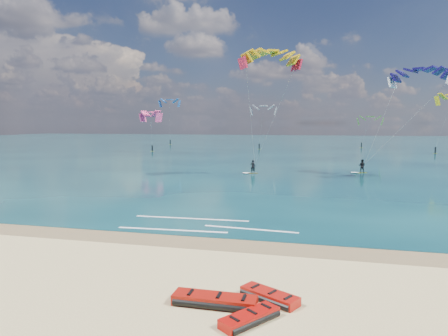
% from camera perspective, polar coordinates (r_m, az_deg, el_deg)
% --- Properties ---
extents(ground, '(320.00, 320.00, 0.00)m').
position_cam_1_polar(ground, '(58.55, 5.51, -0.08)').
color(ground, tan).
rests_on(ground, ground).
extents(wet_sand_strip, '(320.00, 2.40, 0.01)m').
position_cam_1_polar(wet_sand_strip, '(23.03, -7.17, -10.26)').
color(wet_sand_strip, olive).
rests_on(wet_sand_strip, ground).
extents(sea, '(320.00, 200.00, 0.04)m').
position_cam_1_polar(sea, '(122.08, 9.55, 3.25)').
color(sea, '#092732').
rests_on(sea, ground).
extents(packed_kite_left, '(3.31, 1.24, 0.44)m').
position_cam_1_polar(packed_kite_left, '(15.36, -1.35, -19.01)').
color(packed_kite_left, '#A31208').
rests_on(packed_kite_left, ground).
extents(packed_kite_mid, '(2.69, 2.15, 0.39)m').
position_cam_1_polar(packed_kite_mid, '(15.83, 6.53, -18.25)').
color(packed_kite_mid, '#B0130C').
rests_on(packed_kite_mid, ground).
extents(packed_kite_right, '(2.28, 2.52, 0.38)m').
position_cam_1_polar(packed_kite_right, '(14.27, 3.67, -21.13)').
color(packed_kite_right, '#AE0C07').
rests_on(packed_kite_right, ground).
extents(kitesurfer_main, '(8.95, 7.08, 16.34)m').
position_cam_1_polar(kitesurfer_main, '(49.78, 5.43, 8.72)').
color(kitesurfer_main, '#C09116').
rests_on(kitesurfer_main, sea).
extents(kitesurfer_far, '(12.13, 5.53, 14.47)m').
position_cam_1_polar(kitesurfer_far, '(54.61, 22.95, 7.10)').
color(kitesurfer_far, '#BEDF21').
rests_on(kitesurfer_far, sea).
extents(shoreline_foam, '(11.42, 3.67, 0.01)m').
position_cam_1_polar(shoreline_foam, '(26.09, -3.23, -8.13)').
color(shoreline_foam, white).
rests_on(shoreline_foam, ground).
extents(distant_kites, '(75.31, 31.63, 13.47)m').
position_cam_1_polar(distant_kites, '(99.12, 6.74, 5.78)').
color(distant_kites, '#A29FA8').
rests_on(distant_kites, ground).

